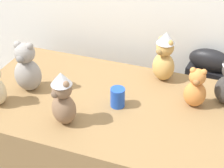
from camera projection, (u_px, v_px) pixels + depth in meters
display_table at (112, 152)px, 2.13m from camera, size 1.59×0.86×0.79m
instrument_case at (202, 107)px, 2.39m from camera, size 0.29×0.16×0.92m
teddy_bear_honey at (164, 57)px, 2.02m from camera, size 0.18×0.18×0.31m
teddy_bear_mocha at (63, 99)px, 1.68m from camera, size 0.17×0.16×0.30m
teddy_bear_ash at (27, 68)px, 1.93m from camera, size 0.17×0.15×0.31m
teddy_bear_ginger at (196, 89)px, 1.82m from camera, size 0.12×0.11×0.24m
party_cup_blue at (118, 97)px, 1.85m from camera, size 0.08×0.08×0.11m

